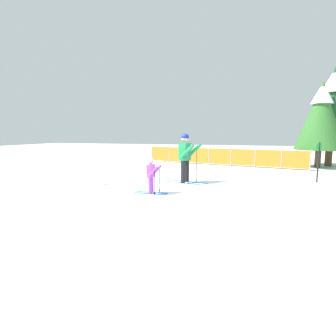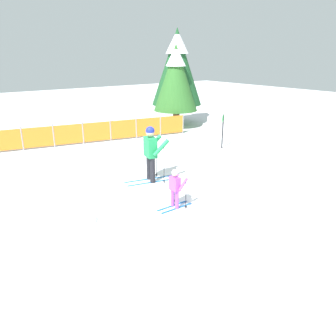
% 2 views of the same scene
% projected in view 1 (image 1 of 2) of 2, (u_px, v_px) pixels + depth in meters
% --- Properties ---
extents(ground_plane, '(60.00, 60.00, 0.00)m').
position_uv_depth(ground_plane, '(176.00, 183.00, 9.12)').
color(ground_plane, white).
extents(skier_adult, '(1.68, 0.83, 1.74)m').
position_uv_depth(skier_adult, '(186.00, 153.00, 9.16)').
color(skier_adult, '#1966B2').
rests_on(skier_adult, ground_plane).
extents(skier_child, '(0.98, 0.52, 1.05)m').
position_uv_depth(skier_child, '(151.00, 173.00, 7.54)').
color(skier_child, '#1966B2').
rests_on(skier_child, ground_plane).
extents(safety_fence, '(8.53, 1.80, 1.00)m').
position_uv_depth(safety_fence, '(220.00, 156.00, 14.16)').
color(safety_fence, gray).
rests_on(safety_fence, ground_plane).
extents(conifer_far, '(2.32, 2.32, 4.31)m').
position_uv_depth(conifer_far, '(321.00, 115.00, 13.03)').
color(conifer_far, '#4C3823').
rests_on(conifer_far, ground_plane).
extents(conifer_near, '(2.76, 2.76, 5.13)m').
position_uv_depth(conifer_near, '(333.00, 105.00, 13.51)').
color(conifer_near, '#4C3823').
rests_on(conifer_near, ground_plane).
extents(trail_marker, '(0.25, 0.16, 1.43)m').
position_uv_depth(trail_marker, '(318.00, 158.00, 9.21)').
color(trail_marker, black).
rests_on(trail_marker, ground_plane).
extents(snow_mound, '(0.87, 0.74, 0.35)m').
position_uv_depth(snow_mound, '(95.00, 184.00, 8.96)').
color(snow_mound, white).
rests_on(snow_mound, ground_plane).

